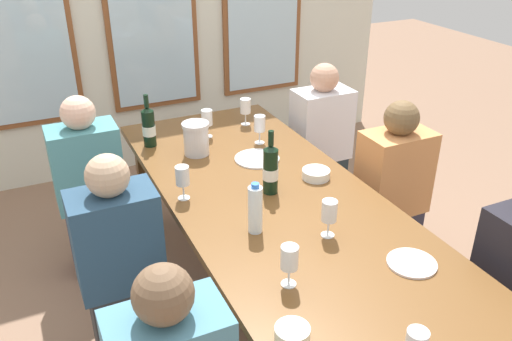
{
  "coord_description": "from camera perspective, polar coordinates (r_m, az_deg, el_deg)",
  "views": [
    {
      "loc": [
        -1.04,
        -2.03,
        2.06
      ],
      "look_at": [
        0.0,
        0.21,
        0.79
      ],
      "focal_mm": 37.38,
      "sensor_mm": 36.0,
      "label": 1
    }
  ],
  "objects": [
    {
      "name": "seated_person_0",
      "position": [
        3.26,
        -17.28,
        -2.11
      ],
      "size": [
        0.38,
        0.24,
        1.11
      ],
      "color": "#392741",
      "rests_on": "ground"
    },
    {
      "name": "wine_bottle_1",
      "position": [
        2.62,
        1.57,
        0.16
      ],
      "size": [
        0.08,
        0.08,
        0.33
      ],
      "color": "black",
      "rests_on": "dining_table"
    },
    {
      "name": "ground_plane",
      "position": [
        3.07,
        1.68,
        -14.84
      ],
      "size": [
        12.0,
        12.0,
        0.0
      ],
      "primitive_type": "plane",
      "color": "#8B6850"
    },
    {
      "name": "wine_glass_6",
      "position": [
        3.26,
        -5.28,
        5.59
      ],
      "size": [
        0.07,
        0.07,
        0.17
      ],
      "color": "white",
      "rests_on": "dining_table"
    },
    {
      "name": "wine_glass_2",
      "position": [
        2.01,
        3.6,
        -9.38
      ],
      "size": [
        0.07,
        0.07,
        0.17
      ],
      "color": "white",
      "rests_on": "dining_table"
    },
    {
      "name": "wine_glass_1",
      "position": [
        2.59,
        -7.87,
        -0.73
      ],
      "size": [
        0.07,
        0.07,
        0.17
      ],
      "color": "white",
      "rests_on": "dining_table"
    },
    {
      "name": "metal_pitcher",
      "position": [
        3.05,
        -6.43,
        3.44
      ],
      "size": [
        0.16,
        0.16,
        0.19
      ],
      "color": "silver",
      "rests_on": "dining_table"
    },
    {
      "name": "wine_glass_4",
      "position": [
        3.44,
        -1.14,
        6.84
      ],
      "size": [
        0.07,
        0.07,
        0.17
      ],
      "color": "white",
      "rests_on": "dining_table"
    },
    {
      "name": "wine_glass_0",
      "position": [
        2.31,
        7.84,
        -4.48
      ],
      "size": [
        0.07,
        0.07,
        0.17
      ],
      "color": "white",
      "rests_on": "dining_table"
    },
    {
      "name": "seated_person_4",
      "position": [
        2.58,
        -14.26,
        -10.18
      ],
      "size": [
        0.38,
        0.24,
        1.11
      ],
      "color": "#2D2E31",
      "rests_on": "ground"
    },
    {
      "name": "tasting_bowl_1",
      "position": [
        2.81,
        6.43,
        -0.36
      ],
      "size": [
        0.15,
        0.15,
        0.05
      ],
      "primitive_type": "cylinder",
      "color": "white",
      "rests_on": "dining_table"
    },
    {
      "name": "wine_glass_7",
      "position": [
        3.16,
        0.39,
        4.91
      ],
      "size": [
        0.07,
        0.07,
        0.17
      ],
      "color": "white",
      "rests_on": "dining_table"
    },
    {
      "name": "tasting_bowl_0",
      "position": [
        1.85,
        3.91,
        -17.07
      ],
      "size": [
        0.12,
        0.12,
        0.05
      ],
      "primitive_type": "cylinder",
      "color": "white",
      "rests_on": "dining_table"
    },
    {
      "name": "water_bottle",
      "position": [
        2.32,
        -0.08,
        -4.15
      ],
      "size": [
        0.06,
        0.06,
        0.24
      ],
      "color": "white",
      "rests_on": "dining_table"
    },
    {
      "name": "seated_person_5",
      "position": [
        3.15,
        14.24,
        -2.84
      ],
      "size": [
        0.38,
        0.24,
        1.11
      ],
      "color": "#312E3E",
      "rests_on": "ground"
    },
    {
      "name": "wine_bottle_0",
      "position": [
        3.19,
        -11.41,
        4.64
      ],
      "size": [
        0.08,
        0.08,
        0.32
      ],
      "color": "black",
      "rests_on": "dining_table"
    },
    {
      "name": "dining_table",
      "position": [
        2.67,
        1.88,
        -4.05
      ],
      "size": [
        0.98,
        2.44,
        0.74
      ],
      "color": "brown",
      "rests_on": "ground"
    },
    {
      "name": "seated_person_1",
      "position": [
        3.7,
        6.9,
        2.58
      ],
      "size": [
        0.38,
        0.24,
        1.11
      ],
      "color": "#212D34",
      "rests_on": "ground"
    },
    {
      "name": "white_plate_1",
      "position": [
        2.27,
        16.33,
        -9.49
      ],
      "size": [
        0.2,
        0.2,
        0.01
      ],
      "primitive_type": "cylinder",
      "color": "white",
      "rests_on": "dining_table"
    },
    {
      "name": "white_plate_0",
      "position": [
        3.0,
        0.11,
        1.28
      ],
      "size": [
        0.25,
        0.25,
        0.01
      ],
      "primitive_type": "cylinder",
      "color": "white",
      "rests_on": "dining_table"
    }
  ]
}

